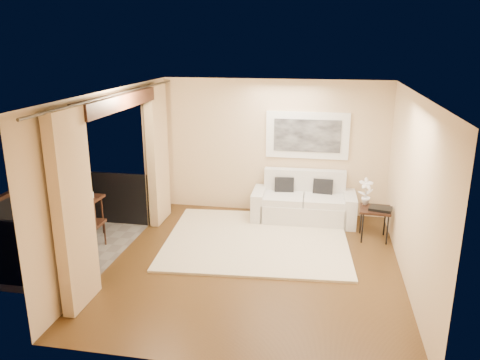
% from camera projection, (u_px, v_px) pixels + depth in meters
% --- Properties ---
extents(floor, '(5.00, 5.00, 0.00)m').
position_uv_depth(floor, '(255.00, 264.00, 7.42)').
color(floor, '#523618').
rests_on(floor, ground).
extents(room_shell, '(5.00, 6.40, 5.00)m').
position_uv_depth(room_shell, '(117.00, 102.00, 7.07)').
color(room_shell, white).
rests_on(room_shell, ground).
extents(balcony, '(1.81, 2.60, 1.17)m').
position_uv_depth(balcony, '(63.00, 239.00, 7.94)').
color(balcony, '#605B56').
rests_on(balcony, ground).
extents(curtains, '(0.16, 4.80, 2.64)m').
position_uv_depth(curtains, '(124.00, 177.00, 7.41)').
color(curtains, tan).
rests_on(curtains, ground).
extents(artwork, '(1.62, 0.07, 0.92)m').
position_uv_depth(artwork, '(307.00, 135.00, 9.17)').
color(artwork, white).
rests_on(artwork, room_shell).
extents(rug, '(3.35, 2.98, 0.04)m').
position_uv_depth(rug, '(257.00, 240.00, 8.28)').
color(rug, beige).
rests_on(rug, floor).
extents(sofa, '(2.00, 0.90, 0.95)m').
position_uv_depth(sofa, '(304.00, 203.00, 9.19)').
color(sofa, silver).
rests_on(sofa, floor).
extents(side_table, '(0.56, 0.56, 0.57)m').
position_uv_depth(side_table, '(375.00, 212.00, 8.23)').
color(side_table, black).
rests_on(side_table, floor).
extents(tray, '(0.43, 0.36, 0.05)m').
position_uv_depth(tray, '(381.00, 209.00, 8.13)').
color(tray, black).
rests_on(tray, side_table).
extents(orchid, '(0.29, 0.22, 0.50)m').
position_uv_depth(orchid, '(366.00, 192.00, 8.34)').
color(orchid, white).
rests_on(orchid, side_table).
extents(bistro_table, '(0.65, 0.65, 0.75)m').
position_uv_depth(bistro_table, '(81.00, 203.00, 8.24)').
color(bistro_table, black).
rests_on(bistro_table, balcony).
extents(balcony_chair_far, '(0.43, 0.43, 0.97)m').
position_uv_depth(balcony_chair_far, '(86.00, 219.00, 7.75)').
color(balcony_chair_far, black).
rests_on(balcony_chair_far, balcony).
extents(balcony_chair_near, '(0.45, 0.46, 0.92)m').
position_uv_depth(balcony_chair_near, '(72.00, 231.00, 7.36)').
color(balcony_chair_near, black).
rests_on(balcony_chair_near, balcony).
extents(ice_bucket, '(0.18, 0.18, 0.20)m').
position_uv_depth(ice_bucket, '(78.00, 190.00, 8.33)').
color(ice_bucket, silver).
rests_on(ice_bucket, bistro_table).
extents(candle, '(0.06, 0.06, 0.07)m').
position_uv_depth(candle, '(88.00, 193.00, 8.37)').
color(candle, red).
rests_on(candle, bistro_table).
extents(vase, '(0.04, 0.04, 0.18)m').
position_uv_depth(vase, '(72.00, 197.00, 7.98)').
color(vase, silver).
rests_on(vase, bistro_table).
extents(glass_a, '(0.06, 0.06, 0.12)m').
position_uv_depth(glass_a, '(86.00, 197.00, 8.07)').
color(glass_a, silver).
rests_on(glass_a, bistro_table).
extents(glass_b, '(0.06, 0.06, 0.12)m').
position_uv_depth(glass_b, '(92.00, 195.00, 8.18)').
color(glass_b, white).
rests_on(glass_b, bistro_table).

